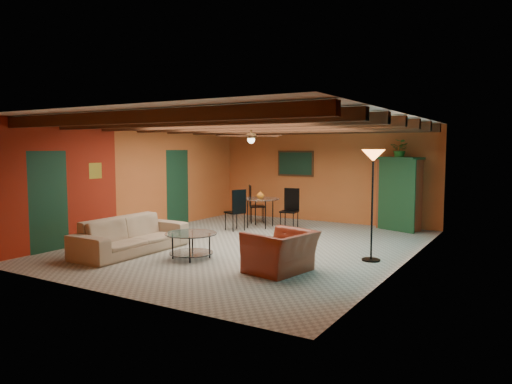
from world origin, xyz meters
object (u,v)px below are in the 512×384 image
Objects in this scene: coffee_table at (191,246)px; armoire at (399,195)px; sofa at (132,235)px; armchair at (281,252)px; floor_lamp at (372,205)px; dining_table at (260,207)px; vase at (260,183)px; potted_plant at (400,149)px.

armoire is (2.56, 5.32, 0.66)m from coffee_table.
armchair is (3.30, 0.19, -0.01)m from sofa.
armchair is 0.52× the size of floor_lamp.
dining_table is at bearing 149.14° from floor_lamp.
floor_lamp reaches higher than vase.
vase is at bearing -154.97° from potted_plant.
potted_plant is (-0.45, 3.73, 1.02)m from floor_lamp.
coffee_table is at bearing -115.66° from potted_plant.
armoire is 3.61× the size of potted_plant.
coffee_table is 1.97× the size of potted_plant.
floor_lamp reaches higher than dining_table.
coffee_table is 0.54× the size of armoire.
sofa is at bearing -75.61° from armchair.
armoire is (3.25, 1.52, 0.37)m from dining_table.
floor_lamp is at bearing -30.86° from dining_table.
dining_table is at bearing -134.34° from armchair.
coffee_table is at bearing -80.84° from sofa.
coffee_table is at bearing -79.37° from armchair.
floor_lamp is 10.03× the size of vase.
sofa is 6.98m from potted_plant.
coffee_table is 0.48× the size of dining_table.
floor_lamp is at bearing 27.88° from coffee_table.
armoire is 1.16m from potted_plant.
potted_plant is (3.91, 5.53, 1.71)m from sofa.
floor_lamp is (0.45, -3.73, 0.14)m from armoire.
potted_plant is (3.25, 1.52, 1.53)m from dining_table.
floor_lamp reaches higher than sofa.
armchair is at bearing -0.41° from coffee_table.
armoire is at bearing 25.03° from vase.
armoire is at bearing 96.88° from floor_lamp.
armoire is at bearing -175.56° from armchair.
coffee_table is at bearing -152.12° from floor_lamp.
vase is (0.00, 0.00, 0.64)m from dining_table.
armoire is (0.62, 5.33, 0.56)m from armchair.
coffee_table is 6.17m from potted_plant.
sofa is 1.35× the size of armoire.
dining_table is 4.34m from floor_lamp.
potted_plant reaches higher than dining_table.
potted_plant reaches higher than armoire.
potted_plant is at bearing 25.03° from dining_table.
sofa is at bearing -157.62° from floor_lamp.
dining_table is (0.66, 4.01, 0.18)m from sofa.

